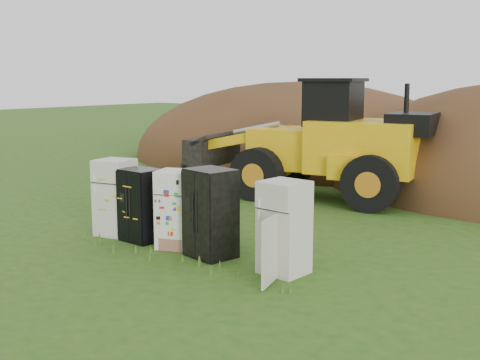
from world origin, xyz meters
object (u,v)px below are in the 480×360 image
object	(u,v)px
fridge_black_side	(141,205)
fridge_dark_mid	(211,213)
fridge_open_door	(284,227)
fridge_sticker	(176,209)
wheel_loader	(304,138)
fridge_leftmost	(115,197)

from	to	relation	value
fridge_black_side	fridge_dark_mid	world-z (taller)	fridge_dark_mid
fridge_dark_mid	fridge_open_door	distance (m)	1.84
fridge_sticker	wheel_loader	size ratio (longest dim) A/B	0.23
fridge_dark_mid	wheel_loader	distance (m)	7.25
fridge_sticker	wheel_loader	world-z (taller)	wheel_loader
fridge_sticker	fridge_open_door	world-z (taller)	fridge_open_door
fridge_black_side	fridge_sticker	world-z (taller)	fridge_sticker
fridge_sticker	wheel_loader	bearing A→B (deg)	76.97
fridge_leftmost	fridge_dark_mid	world-z (taller)	fridge_dark_mid
fridge_sticker	fridge_dark_mid	world-z (taller)	fridge_dark_mid
fridge_leftmost	fridge_dark_mid	distance (m)	3.01
fridge_black_side	wheel_loader	xyz separation A→B (m)	(0.24, 6.93, 1.04)
fridge_leftmost	wheel_loader	xyz separation A→B (m)	(1.13, 6.92, 0.96)
fridge_sticker	fridge_open_door	distance (m)	2.90
fridge_leftmost	wheel_loader	size ratio (longest dim) A/B	0.24
fridge_open_door	fridge_dark_mid	bearing A→B (deg)	-174.75
fridge_leftmost	fridge_sticker	size ratio (longest dim) A/B	1.05
fridge_leftmost	wheel_loader	distance (m)	7.07
fridge_dark_mid	fridge_leftmost	bearing A→B (deg)	-168.85
wheel_loader	fridge_leftmost	bearing A→B (deg)	-108.75
fridge_dark_mid	fridge_open_door	size ratio (longest dim) A/B	1.04
fridge_open_door	wheel_loader	world-z (taller)	wheel_loader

